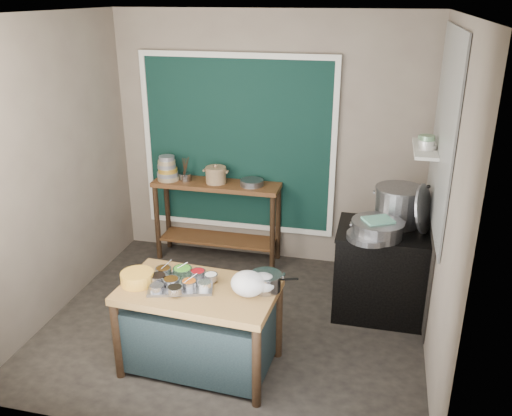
% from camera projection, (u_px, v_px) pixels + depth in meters
% --- Properties ---
extents(floor, '(3.50, 3.00, 0.02)m').
position_uv_depth(floor, '(234.00, 324.00, 5.19)').
color(floor, '#2E2923').
rests_on(floor, ground).
extents(back_wall, '(3.50, 0.02, 2.80)m').
position_uv_depth(back_wall, '(269.00, 142.00, 6.03)').
color(back_wall, '#786B5C').
rests_on(back_wall, floor).
extents(left_wall, '(0.02, 3.00, 2.80)m').
position_uv_depth(left_wall, '(50.00, 171.00, 5.05)').
color(left_wall, '#786B5C').
rests_on(left_wall, floor).
extents(right_wall, '(0.02, 3.00, 2.80)m').
position_uv_depth(right_wall, '(445.00, 202.00, 4.29)').
color(right_wall, '#786B5C').
rests_on(right_wall, floor).
extents(ceiling, '(3.50, 3.00, 0.02)m').
position_uv_depth(ceiling, '(229.00, 12.00, 4.14)').
color(ceiling, '#786B5C').
rests_on(ceiling, back_wall).
extents(curtain_panel, '(2.10, 0.02, 1.90)m').
position_uv_depth(curtain_panel, '(238.00, 145.00, 6.09)').
color(curtain_panel, black).
rests_on(curtain_panel, back_wall).
extents(curtain_frame, '(2.22, 0.03, 2.02)m').
position_uv_depth(curtain_frame, '(237.00, 145.00, 6.08)').
color(curtain_frame, beige).
rests_on(curtain_frame, back_wall).
extents(tile_panel, '(0.02, 1.70, 1.70)m').
position_uv_depth(tile_panel, '(444.00, 130.00, 4.62)').
color(tile_panel, '#B2B2AA').
rests_on(tile_panel, right_wall).
extents(soot_patch, '(0.01, 1.30, 1.30)m').
position_uv_depth(soot_patch, '(428.00, 247.00, 5.14)').
color(soot_patch, black).
rests_on(soot_patch, right_wall).
extents(wall_shelf, '(0.22, 0.70, 0.03)m').
position_uv_depth(wall_shelf, '(426.00, 149.00, 5.01)').
color(wall_shelf, beige).
rests_on(wall_shelf, right_wall).
extents(prep_table, '(1.29, 0.79, 0.75)m').
position_uv_depth(prep_table, '(200.00, 328.00, 4.46)').
color(prep_table, olive).
rests_on(prep_table, floor).
extents(back_counter, '(1.45, 0.40, 0.95)m').
position_uv_depth(back_counter, '(218.00, 221.00, 6.29)').
color(back_counter, '#593519').
rests_on(back_counter, floor).
extents(stove_block, '(0.90, 0.68, 0.85)m').
position_uv_depth(stove_block, '(383.00, 273.00, 5.24)').
color(stove_block, black).
rests_on(stove_block, floor).
extents(stove_top, '(0.92, 0.69, 0.03)m').
position_uv_depth(stove_top, '(387.00, 231.00, 5.07)').
color(stove_top, black).
rests_on(stove_top, stove_block).
extents(condiment_tray, '(0.59, 0.49, 0.02)m').
position_uv_depth(condiment_tray, '(181.00, 284.00, 4.36)').
color(condiment_tray, gray).
rests_on(condiment_tray, prep_table).
extents(condiment_bowls, '(0.54, 0.43, 0.06)m').
position_uv_depth(condiment_bowls, '(179.00, 279.00, 4.37)').
color(condiment_bowls, gray).
rests_on(condiment_bowls, condiment_tray).
extents(yellow_basin, '(0.33, 0.33, 0.10)m').
position_uv_depth(yellow_basin, '(137.00, 278.00, 4.37)').
color(yellow_basin, '#C38929').
rests_on(yellow_basin, prep_table).
extents(saucepan, '(0.32, 0.32, 0.14)m').
position_uv_depth(saucepan, '(266.00, 282.00, 4.28)').
color(saucepan, gray).
rests_on(saucepan, prep_table).
extents(plastic_bag_a, '(0.28, 0.24, 0.20)m').
position_uv_depth(plastic_bag_a, '(248.00, 284.00, 4.19)').
color(plastic_bag_a, white).
rests_on(plastic_bag_a, prep_table).
extents(plastic_bag_b, '(0.24, 0.22, 0.16)m').
position_uv_depth(plastic_bag_b, '(263.00, 283.00, 4.24)').
color(plastic_bag_b, white).
rests_on(plastic_bag_b, prep_table).
extents(bowl_stack, '(0.25, 0.25, 0.28)m').
position_uv_depth(bowl_stack, '(167.00, 170.00, 6.15)').
color(bowl_stack, tan).
rests_on(bowl_stack, back_counter).
extents(utensil_cup, '(0.16, 0.16, 0.08)m').
position_uv_depth(utensil_cup, '(186.00, 177.00, 6.17)').
color(utensil_cup, gray).
rests_on(utensil_cup, back_counter).
extents(ceramic_crock, '(0.24, 0.24, 0.16)m').
position_uv_depth(ceramic_crock, '(216.00, 176.00, 6.07)').
color(ceramic_crock, '#967352').
rests_on(ceramic_crock, back_counter).
extents(wide_bowl, '(0.31, 0.31, 0.07)m').
position_uv_depth(wide_bowl, '(252.00, 183.00, 6.01)').
color(wide_bowl, gray).
rests_on(wide_bowl, back_counter).
extents(stock_pot, '(0.51, 0.51, 0.36)m').
position_uv_depth(stock_pot, '(398.00, 206.00, 5.15)').
color(stock_pot, gray).
rests_on(stock_pot, stove_top).
extents(pot_lid, '(0.26, 0.48, 0.46)m').
position_uv_depth(pot_lid, '(423.00, 209.00, 4.95)').
color(pot_lid, gray).
rests_on(pot_lid, stove_top).
extents(steamer, '(0.60, 0.60, 0.16)m').
position_uv_depth(steamer, '(377.00, 229.00, 4.89)').
color(steamer, gray).
rests_on(steamer, stove_top).
extents(green_cloth, '(0.31, 0.29, 0.02)m').
position_uv_depth(green_cloth, '(378.00, 220.00, 4.86)').
color(green_cloth, '#66A789').
rests_on(green_cloth, steamer).
extents(shallow_pan, '(0.49, 0.49, 0.05)m').
position_uv_depth(shallow_pan, '(369.00, 236.00, 4.87)').
color(shallow_pan, gray).
rests_on(shallow_pan, stove_top).
extents(shelf_bowl_stack, '(0.16, 0.16, 0.13)m').
position_uv_depth(shelf_bowl_stack, '(427.00, 143.00, 4.92)').
color(shelf_bowl_stack, silver).
rests_on(shelf_bowl_stack, wall_shelf).
extents(shelf_bowl_green, '(0.14, 0.14, 0.05)m').
position_uv_depth(shelf_bowl_green, '(425.00, 138.00, 5.23)').
color(shelf_bowl_green, gray).
rests_on(shelf_bowl_green, wall_shelf).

